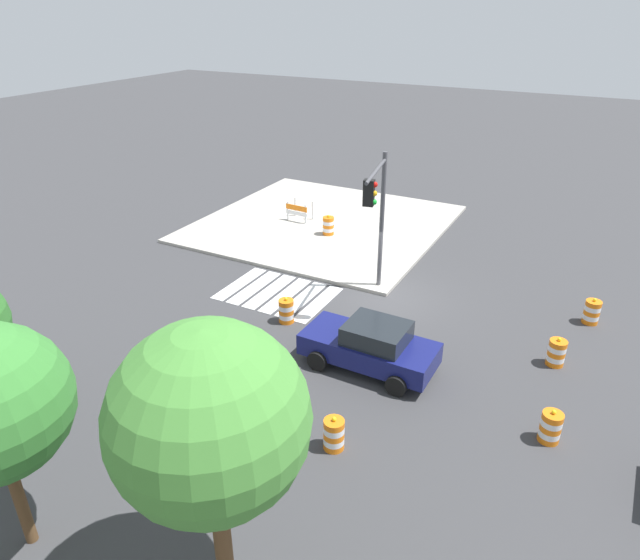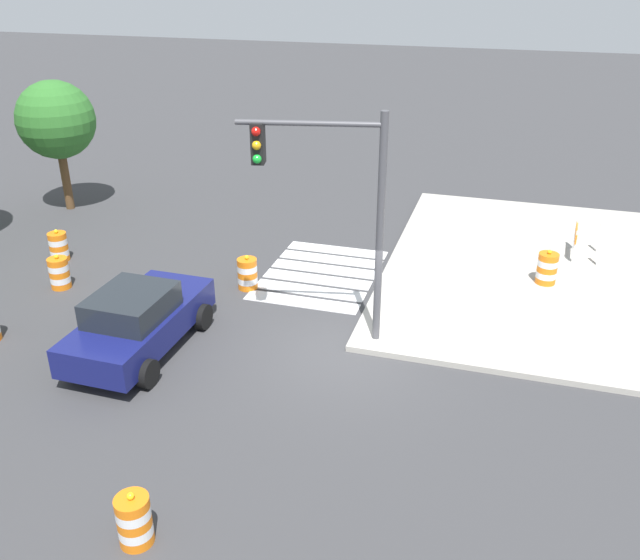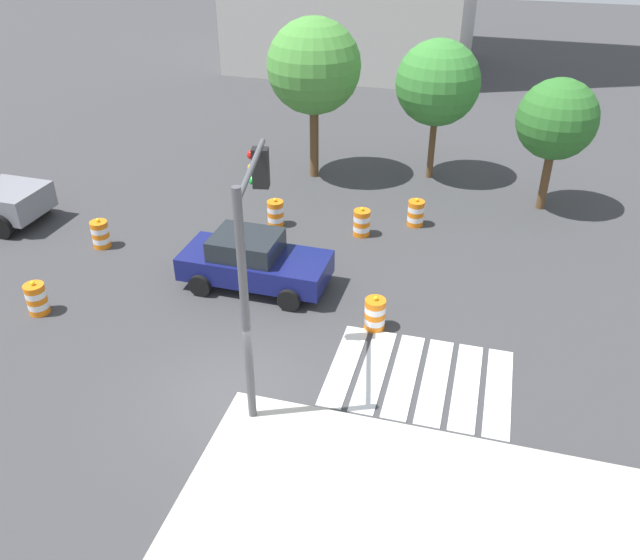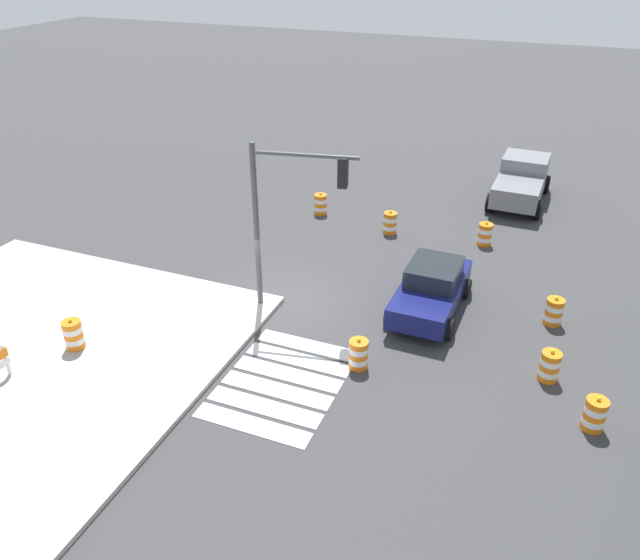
{
  "view_description": "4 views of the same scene",
  "coord_description": "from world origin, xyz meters",
  "px_view_note": "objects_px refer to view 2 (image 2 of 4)",
  "views": [
    {
      "loc": [
        -7.04,
        18.93,
        10.72
      ],
      "look_at": [
        1.8,
        2.28,
        1.34
      ],
      "focal_mm": 31.84,
      "sensor_mm": 36.0,
      "label": 1
    },
    {
      "loc": [
        -13.48,
        -3.35,
        8.6
      ],
      "look_at": [
        0.63,
        0.83,
        1.5
      ],
      "focal_mm": 38.02,
      "sensor_mm": 36.0,
      "label": 2
    },
    {
      "loc": [
        4.9,
        -10.58,
        10.4
      ],
      "look_at": [
        1.23,
        2.77,
        1.76
      ],
      "focal_mm": 36.64,
      "sensor_mm": 36.0,
      "label": 3
    },
    {
      "loc": [
        16.37,
        7.94,
        11.12
      ],
      "look_at": [
        -0.21,
        1.23,
        0.96
      ],
      "focal_mm": 34.94,
      "sensor_mm": 36.0,
      "label": 4
    }
  ],
  "objects_px": {
    "traffic_barrel_lane_center": "(59,273)",
    "construction_barricade": "(581,239)",
    "traffic_barrel_median_far": "(59,247)",
    "traffic_barrel_crosswalk_end": "(134,520)",
    "traffic_light_pole": "(330,189)",
    "sports_car": "(138,320)",
    "traffic_barrel_far_curb": "(247,274)",
    "street_tree_streetside_near": "(56,120)",
    "traffic_barrel_on_sidewalk": "(547,268)"
  },
  "relations": [
    {
      "from": "traffic_barrel_lane_center",
      "to": "construction_barricade",
      "type": "xyz_separation_m",
      "value": [
        6.21,
        -14.24,
        0.27
      ]
    },
    {
      "from": "traffic_barrel_median_far",
      "to": "construction_barricade",
      "type": "distance_m",
      "value": 16.11
    },
    {
      "from": "traffic_barrel_crosswalk_end",
      "to": "traffic_light_pole",
      "type": "distance_m",
      "value": 7.88
    },
    {
      "from": "sports_car",
      "to": "traffic_barrel_far_curb",
      "type": "xyz_separation_m",
      "value": [
        3.86,
        -1.19,
        -0.36
      ]
    },
    {
      "from": "street_tree_streetside_near",
      "to": "sports_car",
      "type": "bearing_deg",
      "value": -136.82
    },
    {
      "from": "traffic_barrel_median_far",
      "to": "street_tree_streetside_near",
      "type": "bearing_deg",
      "value": 31.55
    },
    {
      "from": "traffic_barrel_far_curb",
      "to": "traffic_barrel_lane_center",
      "type": "xyz_separation_m",
      "value": [
        -1.47,
        5.14,
        0.0
      ]
    },
    {
      "from": "sports_car",
      "to": "traffic_light_pole",
      "type": "xyz_separation_m",
      "value": [
        1.69,
        -4.21,
        3.1
      ]
    },
    {
      "from": "traffic_barrel_on_sidewalk",
      "to": "sports_car",
      "type": "bearing_deg",
      "value": 124.11
    },
    {
      "from": "traffic_barrel_on_sidewalk",
      "to": "traffic_light_pole",
      "type": "bearing_deg",
      "value": 132.18
    },
    {
      "from": "construction_barricade",
      "to": "traffic_barrel_lane_center",
      "type": "bearing_deg",
      "value": 113.57
    },
    {
      "from": "traffic_barrel_on_sidewalk",
      "to": "street_tree_streetside_near",
      "type": "xyz_separation_m",
      "value": [
        1.95,
        17.04,
        2.69
      ]
    },
    {
      "from": "sports_car",
      "to": "traffic_barrel_lane_center",
      "type": "relative_size",
      "value": 4.24
    },
    {
      "from": "traffic_barrel_far_curb",
      "to": "street_tree_streetside_near",
      "type": "bearing_deg",
      "value": 63.83
    },
    {
      "from": "traffic_barrel_median_far",
      "to": "traffic_light_pole",
      "type": "height_order",
      "value": "traffic_light_pole"
    },
    {
      "from": "traffic_barrel_lane_center",
      "to": "traffic_light_pole",
      "type": "height_order",
      "value": "traffic_light_pole"
    },
    {
      "from": "street_tree_streetside_near",
      "to": "traffic_barrel_crosswalk_end",
      "type": "bearing_deg",
      "value": -141.69
    },
    {
      "from": "traffic_barrel_on_sidewalk",
      "to": "street_tree_streetside_near",
      "type": "height_order",
      "value": "street_tree_streetside_near"
    },
    {
      "from": "traffic_barrel_lane_center",
      "to": "street_tree_streetside_near",
      "type": "distance_m",
      "value": 7.54
    },
    {
      "from": "traffic_barrel_lane_center",
      "to": "construction_barricade",
      "type": "relative_size",
      "value": 0.78
    },
    {
      "from": "traffic_barrel_median_far",
      "to": "traffic_barrel_lane_center",
      "type": "bearing_deg",
      "value": -143.8
    },
    {
      "from": "traffic_light_pole",
      "to": "traffic_barrel_on_sidewalk",
      "type": "bearing_deg",
      "value": -47.82
    },
    {
      "from": "traffic_barrel_crosswalk_end",
      "to": "traffic_barrel_median_far",
      "type": "height_order",
      "value": "same"
    },
    {
      "from": "traffic_barrel_median_far",
      "to": "traffic_barrel_lane_center",
      "type": "xyz_separation_m",
      "value": [
        -1.65,
        -1.2,
        0.0
      ]
    },
    {
      "from": "traffic_barrel_lane_center",
      "to": "street_tree_streetside_near",
      "type": "xyz_separation_m",
      "value": [
        5.86,
        3.79,
        2.84
      ]
    },
    {
      "from": "traffic_barrel_far_curb",
      "to": "traffic_barrel_lane_center",
      "type": "distance_m",
      "value": 5.34
    },
    {
      "from": "traffic_barrel_crosswalk_end",
      "to": "sports_car",
      "type": "bearing_deg",
      "value": 29.16
    },
    {
      "from": "traffic_barrel_far_curb",
      "to": "traffic_barrel_lane_center",
      "type": "bearing_deg",
      "value": 106.02
    },
    {
      "from": "traffic_barrel_median_far",
      "to": "traffic_barrel_far_curb",
      "type": "bearing_deg",
      "value": -91.54
    },
    {
      "from": "traffic_barrel_far_curb",
      "to": "traffic_barrel_on_sidewalk",
      "type": "xyz_separation_m",
      "value": [
        2.44,
        -8.11,
        0.15
      ]
    },
    {
      "from": "traffic_barrel_far_curb",
      "to": "traffic_barrel_on_sidewalk",
      "type": "height_order",
      "value": "traffic_barrel_on_sidewalk"
    },
    {
      "from": "traffic_barrel_far_curb",
      "to": "construction_barricade",
      "type": "relative_size",
      "value": 0.78
    },
    {
      "from": "sports_car",
      "to": "construction_barricade",
      "type": "height_order",
      "value": "sports_car"
    },
    {
      "from": "traffic_light_pole",
      "to": "sports_car",
      "type": "bearing_deg",
      "value": 111.83
    },
    {
      "from": "sports_car",
      "to": "traffic_barrel_far_curb",
      "type": "bearing_deg",
      "value": -17.15
    },
    {
      "from": "traffic_barrel_median_far",
      "to": "traffic_barrel_on_sidewalk",
      "type": "distance_m",
      "value": 14.63
    },
    {
      "from": "traffic_barrel_crosswalk_end",
      "to": "construction_barricade",
      "type": "height_order",
      "value": "construction_barricade"
    },
    {
      "from": "traffic_barrel_far_curb",
      "to": "traffic_light_pole",
      "type": "height_order",
      "value": "traffic_light_pole"
    },
    {
      "from": "traffic_barrel_median_far",
      "to": "sports_car",
      "type": "bearing_deg",
      "value": -128.03
    },
    {
      "from": "traffic_barrel_on_sidewalk",
      "to": "traffic_barrel_lane_center",
      "type": "bearing_deg",
      "value": 106.47
    },
    {
      "from": "sports_car",
      "to": "traffic_barrel_far_curb",
      "type": "distance_m",
      "value": 4.05
    },
    {
      "from": "traffic_barrel_far_curb",
      "to": "traffic_barrel_on_sidewalk",
      "type": "distance_m",
      "value": 8.47
    },
    {
      "from": "traffic_barrel_far_curb",
      "to": "traffic_light_pole",
      "type": "distance_m",
      "value": 5.08
    },
    {
      "from": "sports_car",
      "to": "traffic_barrel_crosswalk_end",
      "type": "relative_size",
      "value": 4.24
    },
    {
      "from": "traffic_barrel_crosswalk_end",
      "to": "traffic_barrel_far_curb",
      "type": "bearing_deg",
      "value": 10.87
    },
    {
      "from": "traffic_barrel_lane_center",
      "to": "construction_barricade",
      "type": "bearing_deg",
      "value": -66.43
    },
    {
      "from": "sports_car",
      "to": "traffic_barrel_crosswalk_end",
      "type": "xyz_separation_m",
      "value": [
        -5.27,
        -2.94,
        -0.36
      ]
    },
    {
      "from": "traffic_barrel_median_far",
      "to": "traffic_barrel_far_curb",
      "type": "distance_m",
      "value": 6.34
    },
    {
      "from": "traffic_barrel_median_far",
      "to": "traffic_light_pole",
      "type": "relative_size",
      "value": 0.19
    },
    {
      "from": "traffic_barrel_crosswalk_end",
      "to": "traffic_barrel_on_sidewalk",
      "type": "height_order",
      "value": "traffic_barrel_on_sidewalk"
    }
  ]
}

